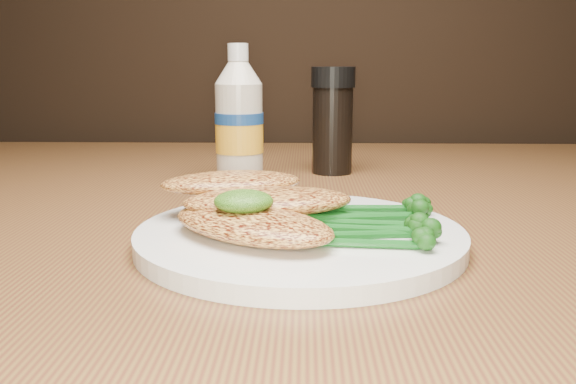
{
  "coord_description": "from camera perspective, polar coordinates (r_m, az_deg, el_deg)",
  "views": [
    {
      "loc": [
        -0.07,
        0.43,
        0.88
      ],
      "look_at": [
        -0.08,
        0.87,
        0.79
      ],
      "focal_mm": 37.63,
      "sensor_mm": 36.0,
      "label": 1
    }
  ],
  "objects": [
    {
      "name": "chicken_back",
      "position": [
        0.49,
        -5.35,
        0.89
      ],
      "size": [
        0.13,
        0.09,
        0.02
      ],
      "primitive_type": "ellipsoid",
      "rotation": [
        0.0,
        0.0,
        0.27
      ],
      "color": "#EBA74A",
      "rests_on": "plate"
    },
    {
      "name": "chicken_front",
      "position": [
        0.42,
        -3.45,
        -3.02
      ],
      "size": [
        0.15,
        0.14,
        0.02
      ],
      "primitive_type": "ellipsoid",
      "rotation": [
        0.0,
        0.0,
        -0.63
      ],
      "color": "#EBA74A",
      "rests_on": "plate"
    },
    {
      "name": "plate",
      "position": [
        0.45,
        1.14,
        -4.22
      ],
      "size": [
        0.24,
        0.24,
        0.01
      ],
      "primitive_type": "cylinder",
      "color": "white",
      "rests_on": "dining_table"
    },
    {
      "name": "mayo_bottle",
      "position": [
        0.69,
        -4.65,
        7.38
      ],
      "size": [
        0.07,
        0.07,
        0.15
      ],
      "primitive_type": null,
      "rotation": [
        0.0,
        0.0,
        0.29
      ],
      "color": "beige",
      "rests_on": "dining_table"
    },
    {
      "name": "pepper_grinder",
      "position": [
        0.74,
        4.24,
        6.73
      ],
      "size": [
        0.06,
        0.06,
        0.13
      ],
      "primitive_type": null,
      "rotation": [
        0.0,
        0.0,
        0.13
      ],
      "color": "black",
      "rests_on": "dining_table"
    },
    {
      "name": "pesto_front",
      "position": [
        0.42,
        -4.22,
        -0.88
      ],
      "size": [
        0.04,
        0.04,
        0.02
      ],
      "primitive_type": "ellipsoid",
      "rotation": [
        0.0,
        0.0,
        0.08
      ],
      "color": "black",
      "rests_on": "chicken_front"
    },
    {
      "name": "broccolini_bundle",
      "position": [
        0.45,
        7.03,
        -2.39
      ],
      "size": [
        0.15,
        0.13,
        0.02
      ],
      "primitive_type": null,
      "rotation": [
        0.0,
        0.0,
        0.35
      ],
      "color": "#125317",
      "rests_on": "plate"
    },
    {
      "name": "chicken_mid",
      "position": [
        0.45,
        -1.89,
        -0.88
      ],
      "size": [
        0.14,
        0.09,
        0.02
      ],
      "primitive_type": "ellipsoid",
      "rotation": [
        0.0,
        0.0,
        0.17
      ],
      "color": "#EBA74A",
      "rests_on": "plate"
    }
  ]
}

